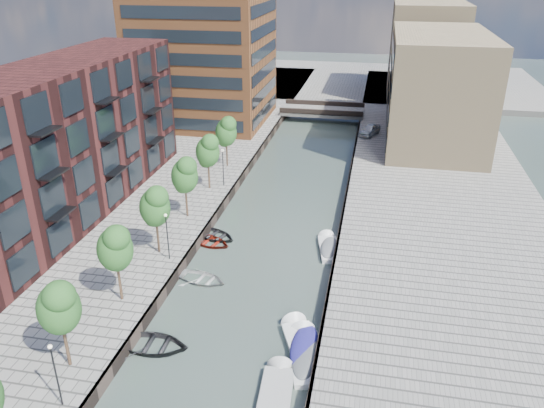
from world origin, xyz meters
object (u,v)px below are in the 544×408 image
(tree_2, at_px, (115,247))
(car, at_px, (370,130))
(sloop_4, at_px, (214,237))
(motorboat_3, at_px, (302,344))
(motorboat_4, at_px, (329,247))
(tree_3, at_px, (155,205))
(sloop_3, at_px, (202,281))
(bridge, at_px, (323,111))
(tree_1, at_px, (58,305))
(tree_4, at_px, (184,174))
(motorboat_1, at_px, (306,353))
(motorboat_2, at_px, (276,392))
(tree_5, at_px, (208,150))
(tree_6, at_px, (226,131))
(sloop_2, at_px, (209,244))
(sloop_0, at_px, (153,348))

(tree_2, bearing_deg, car, 69.59)
(car, bearing_deg, sloop_4, -90.29)
(motorboat_3, distance_m, motorboat_4, 13.45)
(motorboat_3, relative_size, motorboat_4, 1.20)
(tree_3, relative_size, sloop_3, 1.47)
(bridge, height_order, tree_1, tree_1)
(tree_4, relative_size, sloop_3, 1.47)
(sloop_4, bearing_deg, bridge, 14.55)
(motorboat_1, distance_m, motorboat_2, 3.79)
(motorboat_3, bearing_deg, bridge, 95.09)
(tree_5, distance_m, motorboat_1, 27.54)
(motorboat_2, xyz_separation_m, motorboat_3, (0.88, 4.42, 0.12))
(tree_6, bearing_deg, sloop_4, -78.71)
(motorboat_3, bearing_deg, motorboat_2, -101.23)
(tree_6, height_order, motorboat_2, tree_6)
(sloop_3, bearing_deg, motorboat_2, -130.05)
(sloop_2, bearing_deg, motorboat_3, -120.61)
(tree_6, relative_size, sloop_2, 1.39)
(tree_6, distance_m, motorboat_1, 33.67)
(bridge, relative_size, tree_4, 2.18)
(sloop_0, bearing_deg, tree_5, 7.59)
(tree_1, bearing_deg, motorboat_3, 22.38)
(bridge, height_order, motorboat_4, bridge)
(tree_6, distance_m, sloop_4, 17.08)
(tree_3, height_order, tree_4, same)
(bridge, relative_size, tree_1, 2.18)
(sloop_2, xyz_separation_m, sloop_3, (1.35, -6.03, 0.00))
(motorboat_1, bearing_deg, tree_2, 170.53)
(tree_5, bearing_deg, bridge, 75.56)
(tree_5, xyz_separation_m, motorboat_1, (13.78, -23.30, -5.09))
(bridge, bearing_deg, sloop_4, -97.23)
(motorboat_2, distance_m, motorboat_3, 4.51)
(tree_5, bearing_deg, tree_4, -90.00)
(tree_2, height_order, motorboat_1, tree_2)
(tree_3, relative_size, sloop_0, 1.20)
(sloop_2, xyz_separation_m, sloop_4, (0.08, 1.23, 0.00))
(sloop_3, xyz_separation_m, motorboat_3, (8.99, -6.28, 0.23))
(tree_1, distance_m, tree_3, 14.00)
(bridge, xyz_separation_m, tree_4, (-8.50, -40.00, 3.92))
(sloop_4, relative_size, motorboat_4, 0.91)
(tree_4, distance_m, tree_6, 14.00)
(tree_5, height_order, car, tree_5)
(tree_4, bearing_deg, motorboat_4, -8.32)
(tree_2, xyz_separation_m, motorboat_2, (12.56, -5.89, -5.20))
(sloop_0, distance_m, sloop_4, 15.62)
(sloop_2, height_order, sloop_3, sloop_2)
(tree_4, bearing_deg, motorboat_1, -49.78)
(tree_5, bearing_deg, car, 54.41)
(tree_2, height_order, tree_3, same)
(bridge, distance_m, motorboat_3, 55.70)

